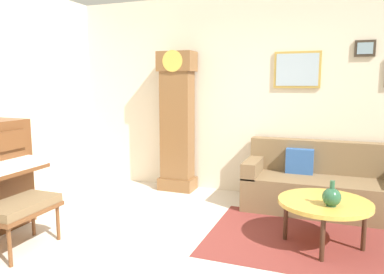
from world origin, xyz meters
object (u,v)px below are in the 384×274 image
at_px(couch, 323,185).
at_px(green_jug, 332,197).
at_px(coffee_table, 325,204).
at_px(grandfather_clock, 177,125).
at_px(piano_bench, 21,208).

relative_size(couch, green_jug, 7.92).
distance_m(couch, coffee_table, 1.10).
bearing_deg(grandfather_clock, piano_bench, -103.85).
bearing_deg(piano_bench, grandfather_clock, 76.15).
bearing_deg(piano_bench, couch, 39.95).
xyz_separation_m(piano_bench, coffee_table, (2.67, 1.11, 0.01)).
xyz_separation_m(grandfather_clock, green_jug, (2.14, -1.41, -0.43)).
relative_size(grandfather_clock, coffee_table, 2.31).
xyz_separation_m(coffee_table, green_jug, (0.06, -0.14, 0.12)).
distance_m(grandfather_clock, green_jug, 2.60).
height_order(grandfather_clock, coffee_table, grandfather_clock).
xyz_separation_m(couch, coffee_table, (0.04, -1.09, 0.11)).
distance_m(piano_bench, green_jug, 2.90).
height_order(piano_bench, coffee_table, piano_bench).
relative_size(piano_bench, green_jug, 2.92).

